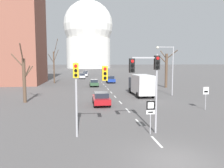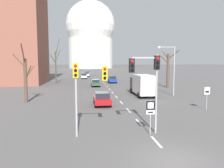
% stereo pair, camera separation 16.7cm
% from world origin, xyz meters
% --- Properties ---
extents(ground_plane, '(800.00, 800.00, 0.00)m').
position_xyz_m(ground_plane, '(0.00, 0.00, 0.00)').
color(ground_plane, '#565454').
extents(lane_stripe_0, '(0.16, 2.00, 0.01)m').
position_xyz_m(lane_stripe_0, '(0.00, 2.76, 0.00)').
color(lane_stripe_0, silver).
rests_on(lane_stripe_0, ground_plane).
extents(lane_stripe_1, '(0.16, 2.00, 0.01)m').
position_xyz_m(lane_stripe_1, '(0.00, 7.26, 0.00)').
color(lane_stripe_1, silver).
rests_on(lane_stripe_1, ground_plane).
extents(lane_stripe_2, '(0.16, 2.00, 0.01)m').
position_xyz_m(lane_stripe_2, '(0.00, 11.76, 0.00)').
color(lane_stripe_2, silver).
rests_on(lane_stripe_2, ground_plane).
extents(lane_stripe_3, '(0.16, 2.00, 0.01)m').
position_xyz_m(lane_stripe_3, '(0.00, 16.26, 0.00)').
color(lane_stripe_3, silver).
rests_on(lane_stripe_3, ground_plane).
extents(lane_stripe_4, '(0.16, 2.00, 0.01)m').
position_xyz_m(lane_stripe_4, '(0.00, 20.76, 0.00)').
color(lane_stripe_4, silver).
rests_on(lane_stripe_4, ground_plane).
extents(lane_stripe_5, '(0.16, 2.00, 0.01)m').
position_xyz_m(lane_stripe_5, '(0.00, 25.26, 0.00)').
color(lane_stripe_5, silver).
rests_on(lane_stripe_5, ground_plane).
extents(lane_stripe_6, '(0.16, 2.00, 0.01)m').
position_xyz_m(lane_stripe_6, '(0.00, 29.76, 0.00)').
color(lane_stripe_6, silver).
rests_on(lane_stripe_6, ground_plane).
extents(lane_stripe_7, '(0.16, 2.00, 0.01)m').
position_xyz_m(lane_stripe_7, '(0.00, 34.26, 0.00)').
color(lane_stripe_7, silver).
rests_on(lane_stripe_7, ground_plane).
extents(lane_stripe_8, '(0.16, 2.00, 0.01)m').
position_xyz_m(lane_stripe_8, '(0.00, 38.76, 0.00)').
color(lane_stripe_8, silver).
rests_on(lane_stripe_8, ground_plane).
extents(lane_stripe_9, '(0.16, 2.00, 0.01)m').
position_xyz_m(lane_stripe_9, '(0.00, 43.26, 0.00)').
color(lane_stripe_9, silver).
rests_on(lane_stripe_9, ground_plane).
extents(traffic_signal_centre_tall, '(2.12, 0.34, 5.55)m').
position_xyz_m(traffic_signal_centre_tall, '(-0.09, 4.43, 4.21)').
color(traffic_signal_centre_tall, '#9E9EA3').
rests_on(traffic_signal_centre_tall, ground_plane).
extents(traffic_signal_near_left, '(2.26, 0.34, 5.04)m').
position_xyz_m(traffic_signal_near_left, '(-4.35, 4.31, 3.83)').
color(traffic_signal_near_left, '#9E9EA3').
rests_on(traffic_signal_near_left, ground_plane).
extents(route_sign_post, '(0.60, 0.08, 2.39)m').
position_xyz_m(route_sign_post, '(0.03, 4.19, 1.63)').
color(route_sign_post, '#9E9EA3').
rests_on(route_sign_post, ground_plane).
extents(speed_limit_sign, '(0.60, 0.08, 2.46)m').
position_xyz_m(speed_limit_sign, '(8.13, 10.94, 1.67)').
color(speed_limit_sign, '#9E9EA3').
rests_on(speed_limit_sign, ground_plane).
extents(street_lamp_right, '(2.66, 0.36, 7.27)m').
position_xyz_m(street_lamp_right, '(8.08, 20.79, 4.59)').
color(street_lamp_right, '#9E9EA3').
rests_on(street_lamp_right, ground_plane).
extents(sedan_near_left, '(1.77, 4.59, 1.44)m').
position_xyz_m(sedan_near_left, '(-2.36, 34.64, 0.76)').
color(sedan_near_left, '#2D4C33').
rests_on(sedan_near_left, ground_plane).
extents(sedan_near_right, '(1.92, 4.31, 1.52)m').
position_xyz_m(sedan_near_right, '(-2.50, 14.89, 0.79)').
color(sedan_near_right, maroon).
rests_on(sedan_near_right, ground_plane).
extents(sedan_mid_centre, '(1.91, 4.09, 1.62)m').
position_xyz_m(sedan_mid_centre, '(-3.57, 75.99, 0.82)').
color(sedan_mid_centre, slate).
rests_on(sedan_mid_centre, ground_plane).
extents(sedan_far_left, '(1.91, 4.04, 1.67)m').
position_xyz_m(sedan_far_left, '(1.97, 41.59, 0.85)').
color(sedan_far_left, navy).
rests_on(sedan_far_left, ground_plane).
extents(sedan_far_right, '(1.84, 4.19, 1.64)m').
position_xyz_m(sedan_far_right, '(-3.96, 65.17, 0.83)').
color(sedan_far_right, silver).
rests_on(sedan_far_right, ground_plane).
extents(sedan_distant_centre, '(1.79, 4.20, 1.67)m').
position_xyz_m(sedan_distant_centre, '(-4.79, 55.88, 0.83)').
color(sedan_distant_centre, '#B7B7BC').
rests_on(sedan_distant_centre, ground_plane).
extents(delivery_truck, '(2.44, 7.20, 3.14)m').
position_xyz_m(delivery_truck, '(3.99, 21.26, 1.70)').
color(delivery_truck, '#333842').
rests_on(delivery_truck, ground_plane).
extents(bare_tree_left_near, '(2.49, 3.58, 7.16)m').
position_xyz_m(bare_tree_left_near, '(-11.72, 17.73, 3.07)').
color(bare_tree_left_near, brown).
rests_on(bare_tree_left_near, ground_plane).
extents(bare_tree_right_near, '(3.28, 2.89, 7.33)m').
position_xyz_m(bare_tree_right_near, '(11.59, 30.81, 3.62)').
color(bare_tree_right_near, brown).
rests_on(bare_tree_right_near, ground_plane).
extents(bare_tree_left_far, '(2.27, 2.07, 10.25)m').
position_xyz_m(bare_tree_left_far, '(-11.28, 42.49, 4.18)').
color(bare_tree_left_far, brown).
rests_on(bare_tree_left_far, ground_plane).
extents(capitol_dome, '(38.74, 38.74, 54.72)m').
position_xyz_m(capitol_dome, '(0.00, 167.58, 26.65)').
color(capitol_dome, silver).
rests_on(capitol_dome, ground_plane).
extents(apartment_block_left, '(18.00, 14.00, 25.82)m').
position_xyz_m(apartment_block_left, '(-22.92, 42.76, 12.91)').
color(apartment_block_left, brown).
rests_on(apartment_block_left, ground_plane).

